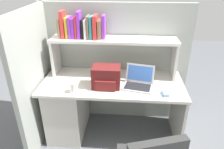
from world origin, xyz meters
name	(u,v)px	position (x,y,z in m)	size (l,w,h in m)	color
ground_plane	(112,131)	(0.00, 0.00, 0.00)	(8.00, 8.00, 0.00)	#595B60
desk	(81,104)	(-0.39, 0.00, 0.40)	(1.60, 0.70, 0.73)	beige
cubicle_partition_rear	(115,65)	(0.00, 0.38, 0.78)	(1.84, 0.05, 1.55)	#939991
cubicle_partition_left	(38,78)	(-0.85, -0.05, 0.78)	(0.05, 1.06, 1.55)	#939991
overhead_hutch	(114,47)	(0.00, 0.20, 1.08)	(1.44, 0.28, 0.45)	beige
reference_books_on_shelf	(82,27)	(-0.35, 0.20, 1.30)	(0.52, 0.18, 0.30)	olive
laptop	(139,82)	(0.29, -0.07, 0.78)	(0.36, 0.31, 0.22)	#B7BABF
backpack	(106,77)	(-0.06, -0.11, 0.84)	(0.30, 0.23, 0.23)	#591919
computer_mouse	(166,94)	(0.56, -0.23, 0.75)	(0.06, 0.10, 0.03)	#7299C6
paper_cup	(74,88)	(-0.38, -0.25, 0.78)	(0.08, 0.08, 0.11)	white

